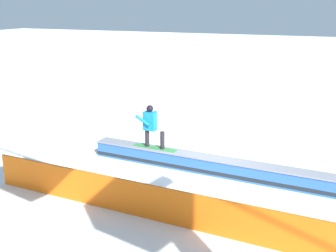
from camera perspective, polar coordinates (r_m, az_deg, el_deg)
The scene contains 4 objects.
ground_plane at distance 13.14m, azimuth 5.30°, elevation -6.36°, with size 120.00×120.00×0.00m, color white.
grind_box at distance 13.05m, azimuth 5.33°, elevation -5.37°, with size 7.86×0.96×0.54m.
snowboarder at distance 13.46m, azimuth -2.32°, elevation 0.12°, with size 1.56×0.42×1.42m.
safety_fence at distance 10.09m, azimuth -0.51°, elevation -10.82°, with size 10.38×0.06×0.91m, color orange.
Camera 1 is at (-3.55, 11.59, 5.08)m, focal length 44.46 mm.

